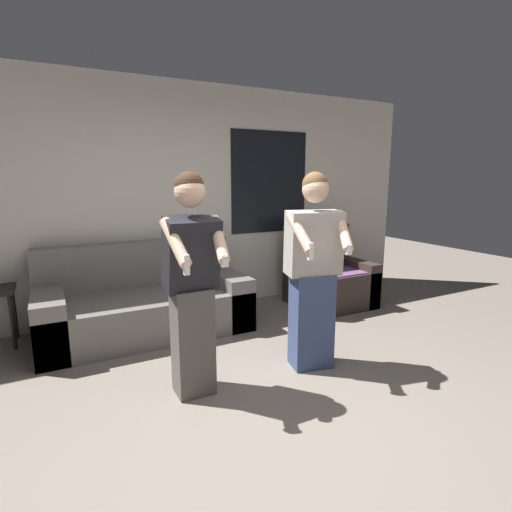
{
  "coord_description": "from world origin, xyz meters",
  "views": [
    {
      "loc": [
        -1.28,
        -2.02,
        1.62
      ],
      "look_at": [
        0.12,
        0.66,
        1.02
      ],
      "focal_mm": 28.0,
      "sensor_mm": 36.0,
      "label": 1
    }
  ],
  "objects_px": {
    "armchair": "(328,279)",
    "person_left": "(192,285)",
    "person_right": "(313,272)",
    "couch": "(145,304)"
  },
  "relations": [
    {
      "from": "person_left",
      "to": "person_right",
      "type": "xyz_separation_m",
      "value": [
        1.04,
        -0.04,
        -0.02
      ]
    },
    {
      "from": "couch",
      "to": "armchair",
      "type": "distance_m",
      "value": 2.3
    },
    {
      "from": "couch",
      "to": "armchair",
      "type": "relative_size",
      "value": 2.08
    },
    {
      "from": "couch",
      "to": "person_left",
      "type": "relative_size",
      "value": 1.26
    },
    {
      "from": "person_left",
      "to": "person_right",
      "type": "height_order",
      "value": "person_right"
    },
    {
      "from": "person_left",
      "to": "person_right",
      "type": "distance_m",
      "value": 1.04
    },
    {
      "from": "armchair",
      "to": "couch",
      "type": "bearing_deg",
      "value": 176.15
    },
    {
      "from": "armchair",
      "to": "person_left",
      "type": "xyz_separation_m",
      "value": [
        -2.25,
        -1.29,
        0.52
      ]
    },
    {
      "from": "couch",
      "to": "person_left",
      "type": "bearing_deg",
      "value": -88.0
    },
    {
      "from": "armchair",
      "to": "person_left",
      "type": "distance_m",
      "value": 2.64
    }
  ]
}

